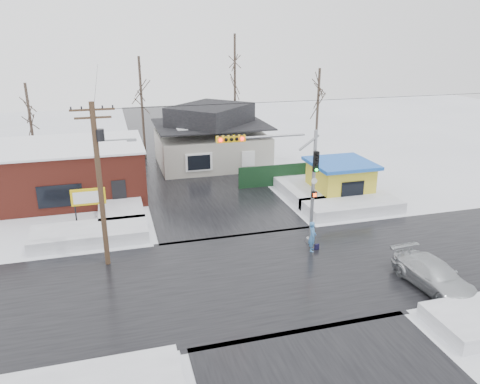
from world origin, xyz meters
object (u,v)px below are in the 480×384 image
object	(u,v)px
utility_pole	(101,176)
pedestrian	(312,237)
marquee_sign	(88,198)
car	(433,275)
kiosk	(340,179)
traffic_signal	(289,174)

from	to	relation	value
utility_pole	pedestrian	world-z (taller)	utility_pole
marquee_sign	car	size ratio (longest dim) A/B	0.52
marquee_sign	pedestrian	xyz separation A→B (m)	(12.62, -7.58, -1.01)
kiosk	car	distance (m)	13.69
utility_pole	pedestrian	xyz separation A→B (m)	(11.55, -1.58, -4.20)
marquee_sign	kiosk	xyz separation A→B (m)	(18.50, 0.50, -0.46)
utility_pole	car	bearing A→B (deg)	-24.24
car	utility_pole	bearing A→B (deg)	150.72
marquee_sign	kiosk	size ratio (longest dim) A/B	0.55
kiosk	pedestrian	distance (m)	10.01
traffic_signal	car	bearing A→B (deg)	-50.74
kiosk	car	size ratio (longest dim) A/B	0.95
marquee_sign	kiosk	world-z (taller)	kiosk
marquee_sign	pedestrian	size ratio (longest dim) A/B	1.39
pedestrian	kiosk	bearing A→B (deg)	-12.44
utility_pole	marquee_sign	world-z (taller)	utility_pole
traffic_signal	car	size ratio (longest dim) A/B	1.44
pedestrian	traffic_signal	bearing A→B (deg)	72.09
marquee_sign	utility_pole	bearing A→B (deg)	-79.87
traffic_signal	kiosk	xyz separation A→B (m)	(7.07, 7.03, -3.08)
pedestrian	car	size ratio (longest dim) A/B	0.38
utility_pole	marquee_sign	xyz separation A→B (m)	(-1.07, 5.99, -3.19)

